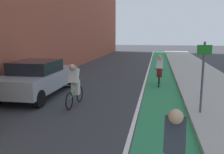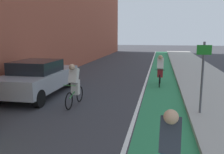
{
  "view_description": "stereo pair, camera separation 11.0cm",
  "coord_description": "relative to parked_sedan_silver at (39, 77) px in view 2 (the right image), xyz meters",
  "views": [
    {
      "loc": [
        2.54,
        0.65,
        2.66
      ],
      "look_at": [
        0.78,
        9.82,
        0.96
      ],
      "focal_mm": 38.08,
      "sensor_mm": 36.0,
      "label": 1
    },
    {
      "loc": [
        2.64,
        0.67,
        2.66
      ],
      "look_at": [
        0.78,
        9.82,
        0.96
      ],
      "focal_mm": 38.08,
      "sensor_mm": 36.0,
      "label": 2
    }
  ],
  "objects": [
    {
      "name": "parked_sedan_silver",
      "position": [
        0.0,
        0.0,
        0.0
      ],
      "size": [
        2.03,
        4.67,
        1.53
      ],
      "color": "#9EA0A8",
      "rests_on": "ground"
    },
    {
      "name": "cyclist_trailing",
      "position": [
        5.2,
        3.08,
        0.02
      ],
      "size": [
        0.48,
        1.69,
        1.6
      ],
      "color": "black",
      "rests_on": "ground"
    },
    {
      "name": "bike_lane_paint",
      "position": [
        5.34,
        7.46,
        -0.79
      ],
      "size": [
        1.6,
        39.03,
        0.0
      ],
      "primitive_type": "cube",
      "color": "#2D8451",
      "rests_on": "ground"
    },
    {
      "name": "street_sign_post",
      "position": [
        6.51,
        -1.61,
        0.73
      ],
      "size": [
        0.44,
        0.07,
        2.28
      ],
      "color": "#4C4C51",
      "rests_on": "sidewalk_right"
    },
    {
      "name": "sidewalk_right",
      "position": [
        7.74,
        7.46,
        -0.72
      ],
      "size": [
        3.19,
        39.03,
        0.14
      ],
      "primitive_type": "cube",
      "color": "#A8A59E",
      "rests_on": "ground"
    },
    {
      "name": "cyclist_mid",
      "position": [
        2.09,
        -1.21,
        0.06
      ],
      "size": [
        0.48,
        1.68,
        1.59
      ],
      "color": "black",
      "rests_on": "ground"
    },
    {
      "name": "cyclist_lead",
      "position": [
        5.39,
        -5.81,
        0.05
      ],
      "size": [
        0.48,
        1.66,
        1.58
      ],
      "color": "black",
      "rests_on": "ground"
    },
    {
      "name": "ground_plane",
      "position": [
        2.55,
        5.46,
        -0.79
      ],
      "size": [
        85.87,
        85.87,
        0.0
      ],
      "primitive_type": "plane",
      "color": "#38383D"
    },
    {
      "name": "lane_divider_stripe",
      "position": [
        4.44,
        7.46,
        -0.79
      ],
      "size": [
        0.12,
        39.03,
        0.0
      ],
      "primitive_type": "cube",
      "color": "white",
      "rests_on": "ground"
    }
  ]
}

